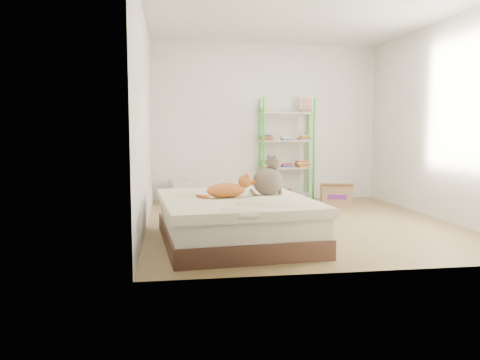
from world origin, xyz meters
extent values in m
cube|color=#9B825B|center=(0.00, 0.00, 0.00)|extent=(3.80, 4.20, 0.01)
cube|color=silver|center=(0.00, 0.00, 2.60)|extent=(3.80, 4.20, 0.01)
cube|color=white|center=(0.00, 2.10, 1.30)|extent=(3.80, 0.01, 2.60)
cube|color=white|center=(0.00, -2.10, 1.30)|extent=(3.80, 0.01, 2.60)
cube|color=white|center=(-1.90, 0.00, 1.30)|extent=(0.01, 4.20, 2.60)
cube|color=white|center=(1.90, 0.00, 1.30)|extent=(0.01, 4.20, 2.60)
cube|color=brown|center=(-0.95, -0.91, 0.09)|extent=(1.60, 1.93, 0.18)
cube|color=#F2EACC|center=(-0.95, -0.91, 0.28)|extent=(1.55, 1.87, 0.20)
cube|color=beige|center=(-0.95, -0.91, 0.43)|extent=(1.63, 1.97, 0.09)
cylinder|color=green|center=(-0.12, 1.72, 0.85)|extent=(0.04, 0.04, 1.70)
cylinder|color=green|center=(-0.12, 2.04, 0.85)|extent=(0.04, 0.04, 1.70)
cylinder|color=green|center=(0.72, 1.72, 0.85)|extent=(0.04, 0.04, 1.70)
cylinder|color=green|center=(0.72, 2.04, 0.85)|extent=(0.04, 0.04, 1.70)
cube|color=#B5B7A9|center=(0.30, 1.88, 0.10)|extent=(0.86, 0.34, 0.02)
cube|color=#B5B7A9|center=(0.30, 1.88, 0.55)|extent=(0.86, 0.34, 0.02)
cube|color=#B5B7A9|center=(0.30, 1.88, 1.00)|extent=(0.86, 0.34, 0.02)
cube|color=#B5B7A9|center=(0.30, 1.88, 1.45)|extent=(0.86, 0.34, 0.02)
cube|color=#9F2D2F|center=(0.30, 1.88, 0.16)|extent=(0.20, 0.16, 0.09)
cube|color=#9F2D2F|center=(0.00, 1.88, 0.61)|extent=(0.20, 0.16, 0.09)
cube|color=#9F2D2F|center=(0.30, 1.88, 0.61)|extent=(0.20, 0.16, 0.09)
cube|color=#9F2D2F|center=(0.60, 1.88, 0.61)|extent=(0.20, 0.16, 0.09)
cube|color=#9F2D2F|center=(0.00, 1.88, 1.06)|extent=(0.20, 0.16, 0.09)
cube|color=#9F2D2F|center=(0.30, 1.88, 1.06)|extent=(0.20, 0.16, 0.09)
cube|color=#9F2D2F|center=(0.60, 1.88, 1.06)|extent=(0.20, 0.16, 0.09)
cube|color=#9F2D2F|center=(0.00, 1.88, 1.51)|extent=(0.20, 0.16, 0.09)
cube|color=#9F2D2F|center=(0.60, 1.88, 1.51)|extent=(0.20, 0.16, 0.09)
cube|color=white|center=(0.65, 1.93, 1.60)|extent=(0.22, 0.06, 0.28)
cube|color=red|center=(0.65, 1.92, 1.60)|extent=(0.17, 0.04, 0.22)
cube|color=#86674E|center=(0.96, 1.29, 0.16)|extent=(0.55, 0.48, 0.33)
cube|color=#631C8D|center=(1.01, 1.10, 0.16)|extent=(0.27, 0.08, 0.07)
cube|color=#86674E|center=(0.96, 1.11, 0.33)|extent=(0.49, 0.25, 0.10)
cube|color=silver|center=(-1.45, 1.85, 0.17)|extent=(0.35, 0.32, 0.35)
cube|color=silver|center=(-1.45, 1.85, 0.36)|extent=(0.39, 0.36, 0.03)
camera|label=1|loc=(-1.60, -5.66, 1.15)|focal=35.00mm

